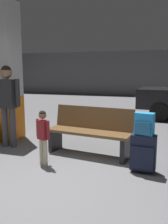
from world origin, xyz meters
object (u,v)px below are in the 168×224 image
(structural_pillar, at_px, (5,73))
(adult, at_px, (7,98))
(suitcase, at_px, (143,153))
(bench, at_px, (90,131))
(backpack_bright, at_px, (144,124))
(child, at_px, (43,132))

(structural_pillar, xyz_separation_m, adult, (0.39, -0.51, -0.49))
(suitcase, distance_m, adult, 2.90)
(bench, xyz_separation_m, backpack_bright, (1.04, -0.59, 0.33))
(bench, height_order, adult, adult)
(structural_pillar, relative_size, backpack_bright, 9.01)
(child, distance_m, adult, 1.43)
(bench, bearing_deg, structural_pillar, 168.40)
(suitcase, bearing_deg, adult, 169.44)
(structural_pillar, height_order, adult, structural_pillar)
(structural_pillar, relative_size, suitcase, 5.07)
(structural_pillar, height_order, backpack_bright, structural_pillar)
(bench, distance_m, backpack_bright, 1.24)
(suitcase, height_order, backpack_bright, backpack_bright)
(backpack_bright, bearing_deg, adult, 169.43)
(adult, bearing_deg, structural_pillar, 127.19)
(bench, distance_m, child, 0.99)
(structural_pillar, bearing_deg, adult, -52.81)
(structural_pillar, xyz_separation_m, backpack_bright, (3.15, -1.03, -0.75))
(bench, bearing_deg, adult, -177.40)
(bench, bearing_deg, suitcase, -29.73)
(structural_pillar, bearing_deg, child, -38.56)
(structural_pillar, distance_m, child, 2.18)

